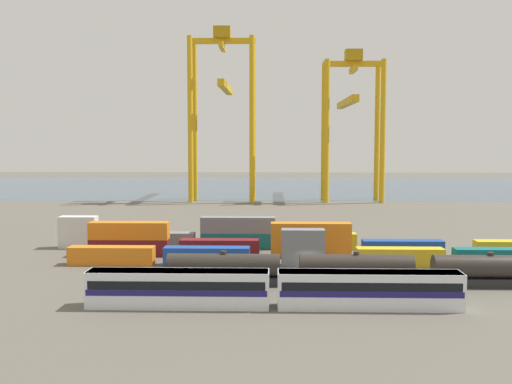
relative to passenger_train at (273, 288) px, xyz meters
The scene contains 25 objects.
ground_plane 58.55m from the passenger_train, 85.24° to the left, with size 420.00×420.00×0.00m, color #5B564C.
harbour_water 164.48m from the passenger_train, 88.31° to the left, with size 400.00×110.00×0.01m, color #384C60.
passenger_train is the anchor object (origin of this frame).
freight_tank_row 20.56m from the passenger_train, 28.34° to the left, with size 62.03×2.74×4.20m.
shipping_container_0 31.23m from the passenger_train, 137.33° to the left, with size 12.10×2.44×2.60m, color orange.
shipping_container_1 23.16m from the passenger_train, 113.93° to the left, with size 12.10×2.44×2.60m, color #1C4299.
shipping_container_2 21.58m from the passenger_train, 78.83° to the left, with size 6.04×2.44×2.60m, color slate.
shipping_container_3 21.64m from the passenger_train, 78.83° to the left, with size 6.04×2.44×2.60m, color slate.
shipping_container_4 27.63m from the passenger_train, 50.01° to the left, with size 12.10×2.44×2.60m, color gold.
shipping_container_5 37.80m from the passenger_train, 34.05° to the left, with size 12.10×2.44×2.60m, color #146066.
shipping_container_6 35.42m from the passenger_train, 128.44° to the left, with size 12.10×2.44×2.60m, color maroon.
shipping_container_7 35.45m from the passenger_train, 128.44° to the left, with size 12.10×2.44×2.60m, color orange.
shipping_container_8 28.92m from the passenger_train, 106.40° to the left, with size 12.10×2.44×2.60m, color maroon.
shipping_container_9 28.33m from the passenger_train, 78.41° to the left, with size 12.10×2.44×2.60m, color orange.
shipping_container_10 28.37m from the passenger_train, 78.41° to the left, with size 12.10×2.44×2.60m, color orange.
shipping_container_11 33.94m from the passenger_train, 54.83° to the left, with size 12.10×2.44×2.60m, color #1C4299.
shipping_container_12 43.41m from the passenger_train, 39.71° to the left, with size 6.04×2.44×2.60m, color gold.
shipping_container_13 46.93m from the passenger_train, 133.01° to the left, with size 6.04×2.44×2.60m, color silver.
shipping_container_14 46.95m from the passenger_train, 133.01° to the left, with size 6.04×2.44×2.60m, color silver.
shipping_container_15 39.17m from the passenger_train, 118.80° to the left, with size 12.10×2.44×2.60m, color slate.
shipping_container_16 34.80m from the passenger_train, 99.47° to the left, with size 12.10×2.44×2.60m, color #146066.
shipping_container_17 34.83m from the passenger_train, 99.47° to the left, with size 12.10×2.44×2.60m, color slate.
shipping_container_18 35.12m from the passenger_train, 77.81° to the left, with size 12.10×2.44×2.60m, color gold.
gantry_crane_west 118.22m from the passenger_train, 97.33° to the left, with size 19.06×35.18×50.04m.
gantry_crane_central 119.67m from the passenger_train, 78.73° to the left, with size 17.33×39.74×43.46m.
Camera 1 is at (-4.96, -79.81, 17.57)m, focal length 41.74 mm.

